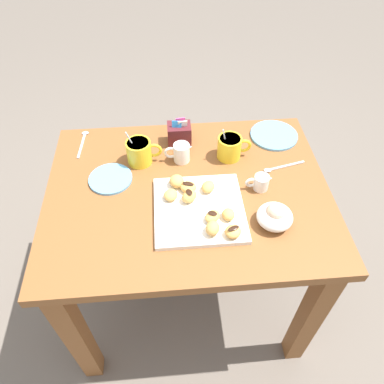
# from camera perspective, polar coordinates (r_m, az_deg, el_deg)

# --- Properties ---
(ground_plane) EXTENTS (8.00, 8.00, 0.00)m
(ground_plane) POSITION_cam_1_polar(r_m,az_deg,el_deg) (1.91, -0.44, -15.35)
(ground_plane) COLOR #665B51
(dining_table) EXTENTS (0.99, 0.75, 0.76)m
(dining_table) POSITION_cam_1_polar(r_m,az_deg,el_deg) (1.39, -0.59, -3.85)
(dining_table) COLOR brown
(dining_table) RESTS_ON ground_plane
(pastry_plate_square) EXTENTS (0.29, 0.29, 0.02)m
(pastry_plate_square) POSITION_cam_1_polar(r_m,az_deg,el_deg) (1.21, 1.11, -2.71)
(pastry_plate_square) COLOR white
(pastry_plate_square) RESTS_ON dining_table
(coffee_mug_yellow_left) EXTENTS (0.13, 0.09, 0.14)m
(coffee_mug_yellow_left) POSITION_cam_1_polar(r_m,az_deg,el_deg) (1.36, -8.12, 6.25)
(coffee_mug_yellow_left) COLOR yellow
(coffee_mug_yellow_left) RESTS_ON dining_table
(coffee_mug_yellow_right) EXTENTS (0.13, 0.09, 0.14)m
(coffee_mug_yellow_right) POSITION_cam_1_polar(r_m,az_deg,el_deg) (1.38, 5.91, 6.98)
(coffee_mug_yellow_right) COLOR yellow
(coffee_mug_yellow_right) RESTS_ON dining_table
(cream_pitcher_white) EXTENTS (0.10, 0.06, 0.07)m
(cream_pitcher_white) POSITION_cam_1_polar(r_m,az_deg,el_deg) (1.36, -1.71, 6.21)
(cream_pitcher_white) COLOR white
(cream_pitcher_white) RESTS_ON dining_table
(sugar_caddy) EXTENTS (0.09, 0.07, 0.11)m
(sugar_caddy) POSITION_cam_1_polar(r_m,az_deg,el_deg) (1.44, -1.99, 9.04)
(sugar_caddy) COLOR #561E23
(sugar_caddy) RESTS_ON dining_table
(ice_cream_bowl) EXTENTS (0.11, 0.11, 0.09)m
(ice_cream_bowl) POSITION_cam_1_polar(r_m,az_deg,el_deg) (1.19, 12.74, -3.61)
(ice_cream_bowl) COLOR white
(ice_cream_bowl) RESTS_ON dining_table
(chocolate_sauce_pitcher) EXTENTS (0.09, 0.05, 0.06)m
(chocolate_sauce_pitcher) POSITION_cam_1_polar(r_m,az_deg,el_deg) (1.29, 10.64, 1.56)
(chocolate_sauce_pitcher) COLOR white
(chocolate_sauce_pitcher) RESTS_ON dining_table
(saucer_sky_left) EXTENTS (0.15, 0.15, 0.01)m
(saucer_sky_left) POSITION_cam_1_polar(r_m,az_deg,el_deg) (1.34, -12.52, 2.01)
(saucer_sky_left) COLOR #66A8DB
(saucer_sky_left) RESTS_ON dining_table
(saucer_sky_right) EXTENTS (0.19, 0.19, 0.01)m
(saucer_sky_right) POSITION_cam_1_polar(r_m,az_deg,el_deg) (1.53, 12.58, 8.59)
(saucer_sky_right) COLOR #66A8DB
(saucer_sky_right) RESTS_ON dining_table
(loose_spoon_near_saucer) EXTENTS (0.03, 0.16, 0.01)m
(loose_spoon_near_saucer) POSITION_cam_1_polar(r_m,az_deg,el_deg) (1.53, -16.54, 7.63)
(loose_spoon_near_saucer) COLOR silver
(loose_spoon_near_saucer) RESTS_ON dining_table
(loose_spoon_by_plate) EXTENTS (0.16, 0.05, 0.01)m
(loose_spoon_by_plate) POSITION_cam_1_polar(r_m,az_deg,el_deg) (1.39, 13.39, 3.72)
(loose_spoon_by_plate) COLOR silver
(loose_spoon_by_plate) RESTS_ON dining_table
(beignet_0) EXTENTS (0.06, 0.06, 0.04)m
(beignet_0) POSITION_cam_1_polar(r_m,az_deg,el_deg) (1.26, -2.38, 1.68)
(beignet_0) COLOR #DBA351
(beignet_0) RESTS_ON pastry_plate_square
(beignet_1) EXTENTS (0.07, 0.07, 0.04)m
(beignet_1) POSITION_cam_1_polar(r_m,az_deg,el_deg) (1.21, -0.53, -0.69)
(beignet_1) COLOR #DBA351
(beignet_1) RESTS_ON pastry_plate_square
(chocolate_drizzle_1) EXTENTS (0.03, 0.03, 0.00)m
(chocolate_drizzle_1) POSITION_cam_1_polar(r_m,az_deg,el_deg) (1.20, -0.53, -0.02)
(chocolate_drizzle_1) COLOR black
(chocolate_drizzle_1) RESTS_ON beignet_1
(beignet_2) EXTENTS (0.06, 0.07, 0.03)m
(beignet_2) POSITION_cam_1_polar(r_m,az_deg,el_deg) (1.25, 2.51, 0.83)
(beignet_2) COLOR #DBA351
(beignet_2) RESTS_ON pastry_plate_square
(beignet_3) EXTENTS (0.06, 0.06, 0.04)m
(beignet_3) POSITION_cam_1_polar(r_m,az_deg,el_deg) (1.13, 3.22, -5.64)
(beignet_3) COLOR #DBA351
(beignet_3) RESTS_ON pastry_plate_square
(beignet_4) EXTENTS (0.06, 0.06, 0.03)m
(beignet_4) POSITION_cam_1_polar(r_m,az_deg,el_deg) (1.22, -3.33, -0.46)
(beignet_4) COLOR #DBA351
(beignet_4) RESTS_ON pastry_plate_square
(beignet_5) EXTENTS (0.04, 0.05, 0.03)m
(beignet_5) POSITION_cam_1_polar(r_m,az_deg,el_deg) (1.17, 5.66, -3.48)
(beignet_5) COLOR #DBA351
(beignet_5) RESTS_ON pastry_plate_square
(beignet_6) EXTENTS (0.07, 0.07, 0.03)m
(beignet_6) POSITION_cam_1_polar(r_m,az_deg,el_deg) (1.13, 6.37, -6.12)
(beignet_6) COLOR #DBA351
(beignet_6) RESTS_ON pastry_plate_square
(chocolate_drizzle_6) EXTENTS (0.04, 0.03, 0.00)m
(chocolate_drizzle_6) POSITION_cam_1_polar(r_m,az_deg,el_deg) (1.12, 6.45, -5.60)
(chocolate_drizzle_6) COLOR black
(chocolate_drizzle_6) RESTS_ON beignet_6
(beignet_7) EXTENTS (0.07, 0.07, 0.03)m
(beignet_7) POSITION_cam_1_polar(r_m,az_deg,el_deg) (1.25, -0.49, 0.77)
(beignet_7) COLOR #DBA351
(beignet_7) RESTS_ON pastry_plate_square
(chocolate_drizzle_7) EXTENTS (0.04, 0.03, 0.00)m
(chocolate_drizzle_7) POSITION_cam_1_polar(r_m,az_deg,el_deg) (1.23, -0.50, 1.31)
(chocolate_drizzle_7) COLOR black
(chocolate_drizzle_7) RESTS_ON beignet_7
(beignet_8) EXTENTS (0.07, 0.07, 0.03)m
(beignet_8) POSITION_cam_1_polar(r_m,az_deg,el_deg) (1.17, 3.18, -3.79)
(beignet_8) COLOR #DBA351
(beignet_8) RESTS_ON pastry_plate_square
(chocolate_drizzle_8) EXTENTS (0.03, 0.03, 0.00)m
(chocolate_drizzle_8) POSITION_cam_1_polar(r_m,az_deg,el_deg) (1.15, 3.21, -3.30)
(chocolate_drizzle_8) COLOR black
(chocolate_drizzle_8) RESTS_ON beignet_8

